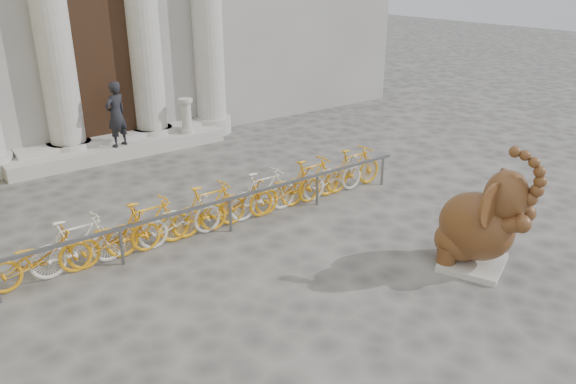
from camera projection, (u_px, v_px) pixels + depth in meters
ground at (348, 308)px, 8.67m from camera, size 80.00×80.00×0.00m
entrance_steps at (119, 148)px, 15.57m from camera, size 6.00×1.20×0.36m
elephant_statue at (480, 224)px, 9.57m from camera, size 1.53×1.79×2.25m
bike_rack at (223, 204)px, 11.16m from camera, size 8.87×0.53×1.00m
pedestrian at (116, 114)px, 14.86m from camera, size 0.75×0.63×1.75m
balustrade_post at (186, 117)px, 16.20m from camera, size 0.41×0.41×1.00m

